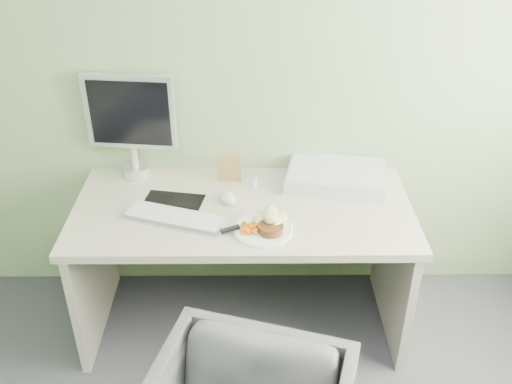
{
  "coord_description": "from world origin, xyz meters",
  "views": [
    {
      "loc": [
        0.05,
        -0.63,
        2.19
      ],
      "look_at": [
        0.06,
        1.5,
        0.89
      ],
      "focal_mm": 40.0,
      "sensor_mm": 36.0,
      "label": 1
    }
  ],
  "objects_px": {
    "plate": "(263,230)",
    "monitor": "(131,121)",
    "desk": "(243,238)",
    "scanner": "(336,177)"
  },
  "relations": [
    {
      "from": "scanner",
      "to": "monitor",
      "type": "distance_m",
      "value": 1.05
    },
    {
      "from": "plate",
      "to": "monitor",
      "type": "xyz_separation_m",
      "value": [
        -0.64,
        0.51,
        0.3
      ]
    },
    {
      "from": "desk",
      "to": "monitor",
      "type": "relative_size",
      "value": 2.98
    },
    {
      "from": "scanner",
      "to": "monitor",
      "type": "xyz_separation_m",
      "value": [
        -1.02,
        0.1,
        0.26
      ]
    },
    {
      "from": "desk",
      "to": "monitor",
      "type": "bearing_deg",
      "value": 150.26
    },
    {
      "from": "plate",
      "to": "monitor",
      "type": "relative_size",
      "value": 0.49
    },
    {
      "from": "scanner",
      "to": "desk",
      "type": "bearing_deg",
      "value": -143.86
    },
    {
      "from": "desk",
      "to": "scanner",
      "type": "height_order",
      "value": "scanner"
    },
    {
      "from": "desk",
      "to": "scanner",
      "type": "distance_m",
      "value": 0.56
    },
    {
      "from": "desk",
      "to": "plate",
      "type": "distance_m",
      "value": 0.29
    }
  ]
}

